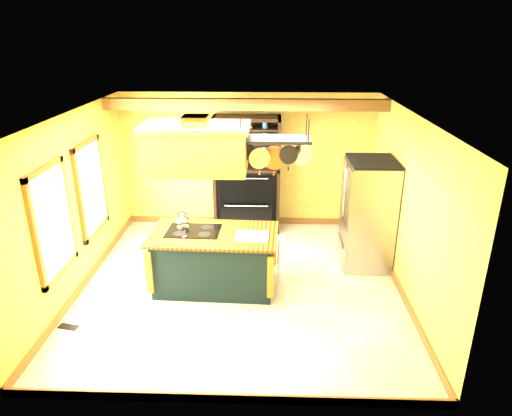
# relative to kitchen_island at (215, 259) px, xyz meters

# --- Properties ---
(floor) EXTENTS (5.00, 5.00, 0.00)m
(floor) POSITION_rel_kitchen_island_xyz_m (0.40, 0.05, -0.47)
(floor) COLOR beige
(floor) RESTS_ON ground
(ceiling) EXTENTS (5.00, 5.00, 0.00)m
(ceiling) POSITION_rel_kitchen_island_xyz_m (0.40, 0.05, 2.23)
(ceiling) COLOR white
(ceiling) RESTS_ON wall_back
(wall_back) EXTENTS (5.00, 0.02, 2.70)m
(wall_back) POSITION_rel_kitchen_island_xyz_m (0.40, 2.55, 0.88)
(wall_back) COLOR #D1C14C
(wall_back) RESTS_ON floor
(wall_front) EXTENTS (5.00, 0.02, 2.70)m
(wall_front) POSITION_rel_kitchen_island_xyz_m (0.40, -2.45, 0.88)
(wall_front) COLOR #D1C14C
(wall_front) RESTS_ON floor
(wall_left) EXTENTS (0.02, 5.00, 2.70)m
(wall_left) POSITION_rel_kitchen_island_xyz_m (-2.10, 0.05, 0.88)
(wall_left) COLOR #D1C14C
(wall_left) RESTS_ON floor
(wall_right) EXTENTS (0.02, 5.00, 2.70)m
(wall_right) POSITION_rel_kitchen_island_xyz_m (2.90, 0.05, 0.88)
(wall_right) COLOR #D1C14C
(wall_right) RESTS_ON floor
(ceiling_beam) EXTENTS (5.00, 0.15, 0.20)m
(ceiling_beam) POSITION_rel_kitchen_island_xyz_m (0.40, 1.75, 2.12)
(ceiling_beam) COLOR brown
(ceiling_beam) RESTS_ON ceiling
(window_near) EXTENTS (0.06, 1.06, 1.56)m
(window_near) POSITION_rel_kitchen_island_xyz_m (-2.06, -0.75, 0.93)
(window_near) COLOR brown
(window_near) RESTS_ON wall_left
(window_far) EXTENTS (0.06, 1.06, 1.56)m
(window_far) POSITION_rel_kitchen_island_xyz_m (-2.06, 0.65, 0.93)
(window_far) COLOR brown
(window_far) RESTS_ON wall_left
(kitchen_island) EXTENTS (1.98, 1.15, 1.11)m
(kitchen_island) POSITION_rel_kitchen_island_xyz_m (0.00, 0.00, 0.00)
(kitchen_island) COLOR black
(kitchen_island) RESTS_ON floor
(range_hood) EXTENTS (1.51, 0.85, 0.80)m
(range_hood) POSITION_rel_kitchen_island_xyz_m (-0.20, -0.00, 1.79)
(range_hood) COLOR #A26728
(range_hood) RESTS_ON ceiling
(pot_rack) EXTENTS (1.10, 0.51, 0.79)m
(pot_rack) POSITION_rel_kitchen_island_xyz_m (0.91, 0.01, 1.81)
(pot_rack) COLOR black
(pot_rack) RESTS_ON ceiling
(refrigerator) EXTENTS (0.79, 0.93, 1.82)m
(refrigerator) POSITION_rel_kitchen_island_xyz_m (2.49, 0.86, 0.41)
(refrigerator) COLOR #989BA0
(refrigerator) RESTS_ON floor
(hutch) EXTENTS (1.30, 0.59, 2.29)m
(hutch) POSITION_rel_kitchen_island_xyz_m (0.39, 2.30, 0.42)
(hutch) COLOR black
(hutch) RESTS_ON floor
(floor_register) EXTENTS (0.30, 0.17, 0.01)m
(floor_register) POSITION_rel_kitchen_island_xyz_m (-1.90, -1.15, -0.46)
(floor_register) COLOR black
(floor_register) RESTS_ON floor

